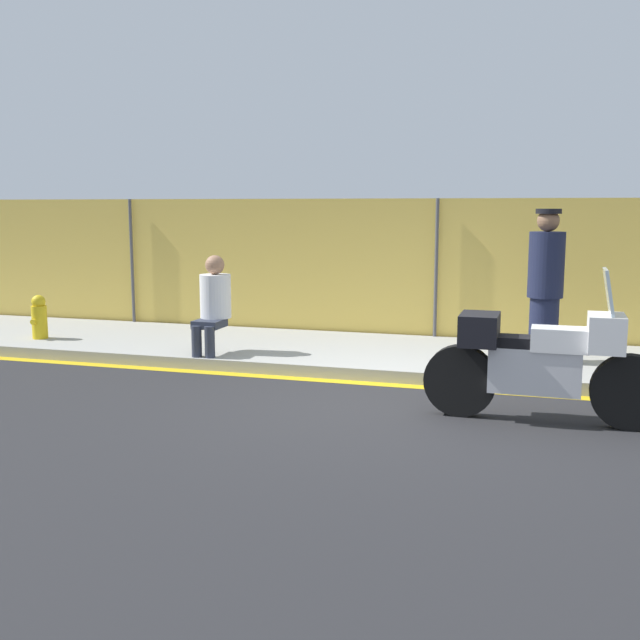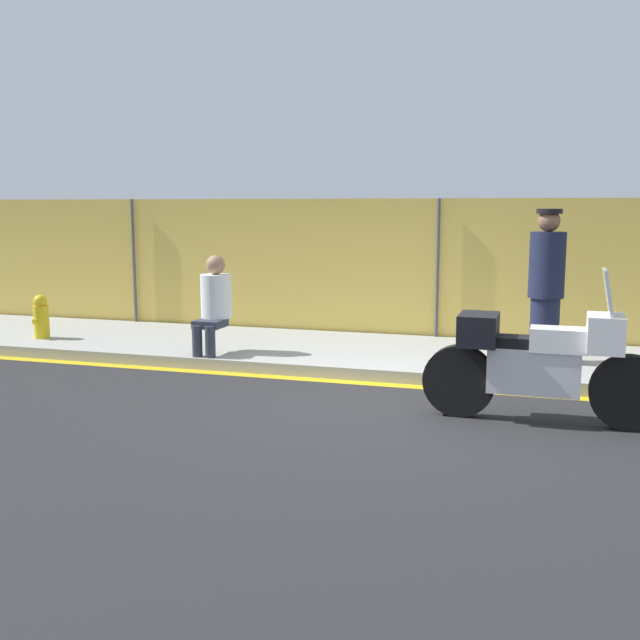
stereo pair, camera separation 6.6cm
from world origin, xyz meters
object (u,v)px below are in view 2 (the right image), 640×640
Objects in this scene: person_seated_on_curb at (214,300)px; motorcycle at (540,361)px; officer_standing at (546,285)px; fire_hydrant at (41,317)px.

motorcycle is at bearing -21.30° from person_seated_on_curb.
officer_standing is at bearing 90.30° from motorcycle.
person_seated_on_curb is (-4.10, -0.62, -0.26)m from officer_standing.
officer_standing is at bearing 8.65° from person_seated_on_curb.
fire_hydrant is (-2.84, 0.23, -0.38)m from person_seated_on_curb.
fire_hydrant is at bearing -176.73° from officer_standing.
person_seated_on_curb is (-4.08, 1.59, 0.24)m from motorcycle.
motorcycle is at bearing -90.48° from officer_standing.
fire_hydrant is at bearing 175.42° from person_seated_on_curb.
officer_standing reaches higher than person_seated_on_curb.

